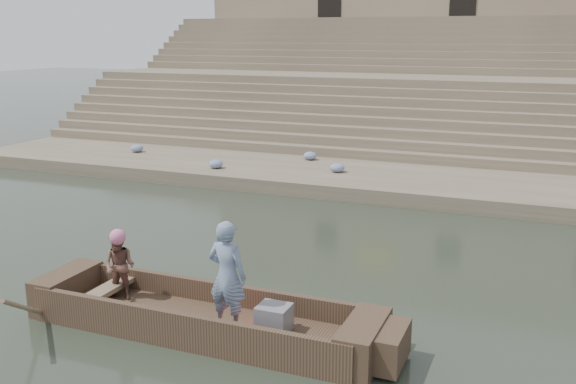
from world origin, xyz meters
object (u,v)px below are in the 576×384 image
Objects in this scene: main_rowboat at (201,324)px; rowing_man at (120,266)px; television at (273,318)px; standing_man at (227,276)px.

main_rowboat is 1.72m from rowing_man.
rowing_man is (-1.57, 0.15, 0.67)m from main_rowboat.
television is at bearing -10.27° from rowing_man.
standing_man reaches higher than rowing_man.
rowing_man reaches higher than main_rowboat.
television is (0.64, 0.17, -0.63)m from standing_man.
standing_man is at bearing -165.03° from television.
television is (1.20, 0.00, 0.31)m from main_rowboat.
television reaches higher than main_rowboat.
standing_man is 0.91m from television.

